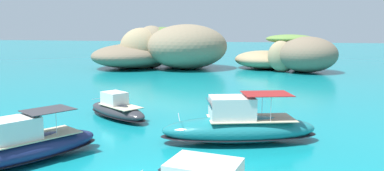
{
  "coord_description": "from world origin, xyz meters",
  "views": [
    {
      "loc": [
        7.12,
        -16.44,
        7.6
      ],
      "look_at": [
        -1.37,
        17.72,
        2.25
      ],
      "focal_mm": 35.07,
      "sensor_mm": 36.0,
      "label": 1
    }
  ],
  "objects_px": {
    "motorboat_navy": "(23,148)",
    "islet_large": "(164,49)",
    "islet_small": "(289,55)",
    "motorboat_teal": "(238,127)",
    "motorboat_charcoal": "(117,110)"
  },
  "relations": [
    {
      "from": "motorboat_navy",
      "to": "islet_large",
      "type": "bearing_deg",
      "value": 99.53
    },
    {
      "from": "islet_large",
      "to": "islet_small",
      "type": "bearing_deg",
      "value": 1.74
    },
    {
      "from": "islet_small",
      "to": "motorboat_teal",
      "type": "bearing_deg",
      "value": -94.42
    },
    {
      "from": "motorboat_navy",
      "to": "islet_small",
      "type": "bearing_deg",
      "value": 74.21
    },
    {
      "from": "motorboat_navy",
      "to": "motorboat_charcoal",
      "type": "bearing_deg",
      "value": 87.56
    },
    {
      "from": "motorboat_charcoal",
      "to": "motorboat_navy",
      "type": "distance_m",
      "value": 11.31
    },
    {
      "from": "motorboat_teal",
      "to": "motorboat_charcoal",
      "type": "xyz_separation_m",
      "value": [
        -10.94,
        4.35,
        -0.31
      ]
    },
    {
      "from": "islet_small",
      "to": "motorboat_navy",
      "type": "xyz_separation_m",
      "value": [
        -14.98,
        -52.97,
        -1.92
      ]
    },
    {
      "from": "motorboat_charcoal",
      "to": "motorboat_navy",
      "type": "height_order",
      "value": "motorboat_navy"
    },
    {
      "from": "motorboat_teal",
      "to": "motorboat_navy",
      "type": "height_order",
      "value": "motorboat_teal"
    },
    {
      "from": "islet_small",
      "to": "motorboat_navy",
      "type": "distance_m",
      "value": 55.08
    },
    {
      "from": "islet_small",
      "to": "motorboat_charcoal",
      "type": "bearing_deg",
      "value": -109.18
    },
    {
      "from": "islet_large",
      "to": "motorboat_teal",
      "type": "xyz_separation_m",
      "value": [
        20.19,
        -45.3,
        -2.57
      ]
    },
    {
      "from": "islet_large",
      "to": "motorboat_navy",
      "type": "distance_m",
      "value": 53.05
    },
    {
      "from": "islet_large",
      "to": "islet_small",
      "type": "relative_size",
      "value": 1.43
    }
  ]
}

